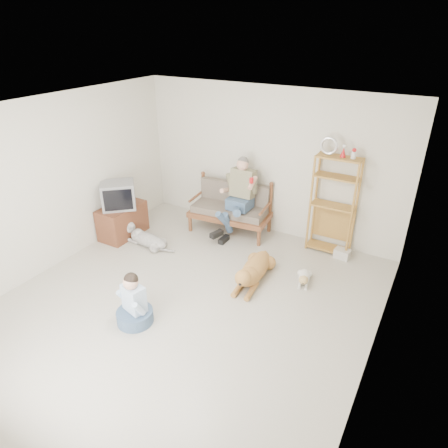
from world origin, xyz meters
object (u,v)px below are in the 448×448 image
Objects in this scene: tv_stand at (122,221)px; golden_retriever at (253,271)px; etagere at (333,204)px; loveseat at (231,207)px.

golden_retriever is (2.79, -0.12, -0.12)m from tv_stand.
etagere is at bearing 21.24° from tv_stand.
golden_retriever is (-0.74, -1.51, -0.71)m from etagere.
tv_stand is at bearing -150.32° from loveseat.
tv_stand is 0.63× the size of golden_retriever.
loveseat is 1.91m from etagere.
etagere reaches higher than tv_stand.
tv_stand reaches higher than golden_retriever.
loveseat is 1.76m from golden_retriever.
tv_stand is at bearing 171.77° from golden_retriever.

